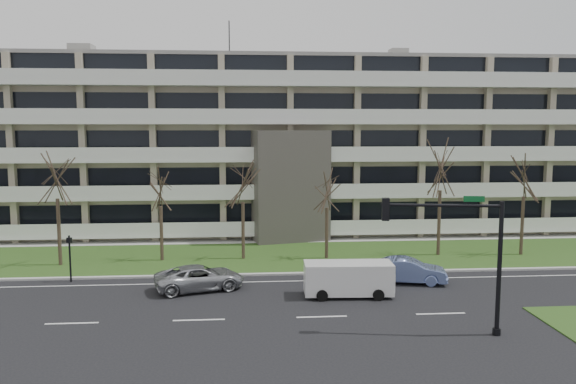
{
  "coord_description": "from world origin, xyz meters",
  "views": [
    {
      "loc": [
        -3.72,
        -26.48,
        9.32
      ],
      "look_at": [
        -0.89,
        10.0,
        5.03
      ],
      "focal_mm": 35.0,
      "sensor_mm": 36.0,
      "label": 1
    }
  ],
  "objects": [
    {
      "name": "lane_edge_line",
      "position": [
        0.0,
        6.5,
        0.01
      ],
      "size": [
        90.0,
        0.12,
        0.01
      ],
      "primitive_type": "cube",
      "color": "white",
      "rests_on": "ground"
    },
    {
      "name": "tree_6",
      "position": [
        16.29,
        12.11,
        5.97
      ],
      "size": [
        3.84,
        3.84,
        7.68
      ],
      "color": "#382B21",
      "rests_on": "ground"
    },
    {
      "name": "blue_sedan",
      "position": [
        5.98,
        5.64,
        0.75
      ],
      "size": [
        4.77,
        2.57,
        1.49
      ],
      "primitive_type": "imported",
      "rotation": [
        0.0,
        0.0,
        1.34
      ],
      "color": "#788FD1",
      "rests_on": "ground"
    },
    {
      "name": "silver_pickup",
      "position": [
        -6.34,
        5.15,
        0.71
      ],
      "size": [
        5.53,
        3.66,
        1.41
      ],
      "primitive_type": "imported",
      "rotation": [
        0.0,
        0.0,
        1.85
      ],
      "color": "#A9ACB1",
      "rests_on": "ground"
    },
    {
      "name": "traffic_signal",
      "position": [
        5.76,
        -2.71,
        4.07
      ],
      "size": [
        5.38,
        1.15,
        6.28
      ],
      "rotation": [
        0.0,
        0.0,
        -0.16
      ],
      "color": "black",
      "rests_on": "ground"
    },
    {
      "name": "tree_2",
      "position": [
        -9.52,
        12.35,
        5.32
      ],
      "size": [
        3.42,
        3.42,
        6.85
      ],
      "color": "#382B21",
      "rests_on": "ground"
    },
    {
      "name": "apartment_building",
      "position": [
        -0.01,
        25.32,
        7.61
      ],
      "size": [
        60.5,
        15.1,
        18.75
      ],
      "color": "tan",
      "rests_on": "ground"
    },
    {
      "name": "tree_4",
      "position": [
        2.0,
        12.06,
        5.07
      ],
      "size": [
        3.26,
        3.26,
        6.52
      ],
      "color": "#382B21",
      "rests_on": "ground"
    },
    {
      "name": "pedestrian_signal",
      "position": [
        -14.23,
        7.37,
        1.81
      ],
      "size": [
        0.31,
        0.27,
        2.84
      ],
      "rotation": [
        0.0,
        0.0,
        -0.27
      ],
      "color": "black",
      "rests_on": "ground"
    },
    {
      "name": "curb",
      "position": [
        0.0,
        8.0,
        0.06
      ],
      "size": [
        90.0,
        0.35,
        0.12
      ],
      "primitive_type": "cube",
      "color": "#B2B2AD",
      "rests_on": "ground"
    },
    {
      "name": "tree_5",
      "position": [
        10.25,
        12.49,
        6.6
      ],
      "size": [
        4.24,
        4.24,
        8.49
      ],
      "color": "#382B21",
      "rests_on": "ground"
    },
    {
      "name": "grass_verge",
      "position": [
        0.0,
        13.0,
        0.03
      ],
      "size": [
        90.0,
        10.0,
        0.06
      ],
      "primitive_type": "cube",
      "color": "#2E521B",
      "rests_on": "ground"
    },
    {
      "name": "sidewalk",
      "position": [
        0.0,
        18.5,
        0.04
      ],
      "size": [
        90.0,
        2.0,
        0.08
      ],
      "primitive_type": "cube",
      "color": "#B2B2AD",
      "rests_on": "ground"
    },
    {
      "name": "tree_1",
      "position": [
        -16.14,
        11.51,
        6.32
      ],
      "size": [
        4.06,
        4.06,
        8.12
      ],
      "color": "#382B21",
      "rests_on": "ground"
    },
    {
      "name": "ground",
      "position": [
        0.0,
        0.0,
        0.0
      ],
      "size": [
        160.0,
        160.0,
        0.0
      ],
      "primitive_type": "plane",
      "color": "black",
      "rests_on": "ground"
    },
    {
      "name": "tree_3",
      "position": [
        -3.87,
        12.41,
        5.63
      ],
      "size": [
        3.62,
        3.62,
        7.24
      ],
      "color": "#382B21",
      "rests_on": "ground"
    },
    {
      "name": "white_van",
      "position": [
        1.98,
        3.28,
        1.12
      ],
      "size": [
        4.92,
        2.17,
        1.88
      ],
      "rotation": [
        0.0,
        0.0,
        -0.05
      ],
      "color": "silver",
      "rests_on": "ground"
    }
  ]
}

